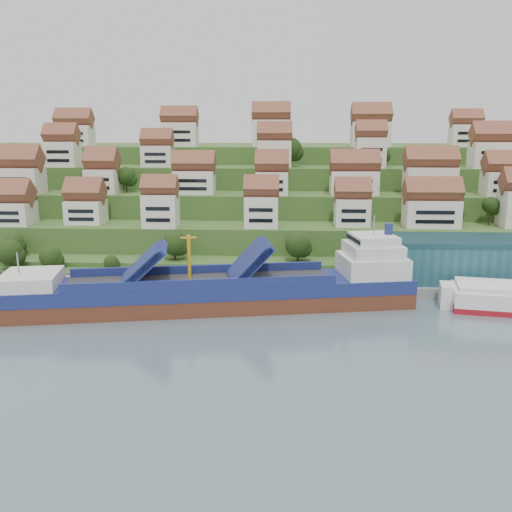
{
  "coord_description": "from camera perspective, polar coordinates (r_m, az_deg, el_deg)",
  "views": [
    {
      "loc": [
        6.47,
        -115.96,
        36.88
      ],
      "look_at": [
        -0.12,
        14.0,
        8.0
      ],
      "focal_mm": 40.0,
      "sensor_mm": 36.0,
      "label": 1
    }
  ],
  "objects": [
    {
      "name": "warehouse",
      "position": [
        143.64,
        21.31,
        -0.28
      ],
      "size": [
        60.0,
        15.0,
        10.0
      ],
      "primitive_type": "cube",
      "color": "#22545D",
      "rests_on": "quay"
    },
    {
      "name": "hillside_trees",
      "position": [
        164.23,
        -3.81,
        5.67
      ],
      "size": [
        139.63,
        63.05,
        31.52
      ],
      "color": "#1F3812",
      "rests_on": "ground"
    },
    {
      "name": "ground",
      "position": [
        121.85,
        -0.28,
        -5.1
      ],
      "size": [
        300.0,
        300.0,
        0.0
      ],
      "primitive_type": "plane",
      "color": "slate",
      "rests_on": "ground"
    },
    {
      "name": "flagpole",
      "position": [
        130.0,
        7.96,
        -0.95
      ],
      "size": [
        1.28,
        0.16,
        8.0
      ],
      "color": "gray",
      "rests_on": "quay"
    },
    {
      "name": "cargo_ship",
      "position": [
        120.5,
        -3.39,
        -3.57
      ],
      "size": [
        86.21,
        28.44,
        18.99
      ],
      "rotation": [
        0.0,
        0.0,
        0.18
      ],
      "color": "#582B1B",
      "rests_on": "ground"
    },
    {
      "name": "pebble_beach",
      "position": [
        147.82,
        -23.09,
        -2.76
      ],
      "size": [
        45.0,
        20.0,
        1.0
      ],
      "primitive_type": "cube",
      "color": "gray",
      "rests_on": "ground"
    },
    {
      "name": "quay",
      "position": [
        136.43,
        8.5,
        -2.83
      ],
      "size": [
        180.0,
        14.0,
        2.2
      ],
      "primitive_type": "cube",
      "color": "gray",
      "rests_on": "ground"
    },
    {
      "name": "hillside",
      "position": [
        221.16,
        1.21,
        5.7
      ],
      "size": [
        260.0,
        128.0,
        31.0
      ],
      "color": "#2D4C1E",
      "rests_on": "ground"
    },
    {
      "name": "beach_huts",
      "position": [
        147.25,
        -24.05,
        -2.26
      ],
      "size": [
        14.4,
        3.7,
        2.2
      ],
      "color": "white",
      "rests_on": "pebble_beach"
    },
    {
      "name": "hillside_village",
      "position": [
        177.46,
        1.94,
        8.46
      ],
      "size": [
        158.43,
        62.79,
        29.25
      ],
      "color": "silver",
      "rests_on": "ground"
    }
  ]
}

